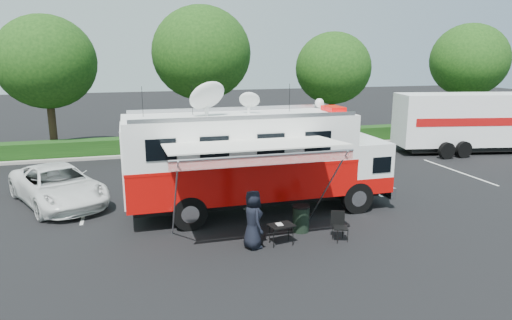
{
  "coord_description": "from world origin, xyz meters",
  "views": [
    {
      "loc": [
        -4.68,
        -16.02,
        5.9
      ],
      "look_at": [
        0.0,
        0.5,
        1.9
      ],
      "focal_mm": 32.0,
      "sensor_mm": 36.0,
      "label": 1
    }
  ],
  "objects_px": {
    "folding_table": "(281,226)",
    "trash_bin": "(301,219)",
    "white_suv": "(60,204)",
    "command_truck": "(257,159)",
    "semi_trailer": "(491,121)"
  },
  "relations": [
    {
      "from": "white_suv",
      "to": "command_truck",
      "type": "bearing_deg",
      "value": -46.67
    },
    {
      "from": "folding_table",
      "to": "semi_trailer",
      "type": "distance_m",
      "value": 19.68
    },
    {
      "from": "trash_bin",
      "to": "semi_trailer",
      "type": "xyz_separation_m",
      "value": [
        15.94,
        9.08,
        1.43
      ]
    },
    {
      "from": "white_suv",
      "to": "trash_bin",
      "type": "height_order",
      "value": "trash_bin"
    },
    {
      "from": "white_suv",
      "to": "folding_table",
      "type": "bearing_deg",
      "value": -65.19
    },
    {
      "from": "command_truck",
      "to": "trash_bin",
      "type": "bearing_deg",
      "value": -70.28
    },
    {
      "from": "command_truck",
      "to": "trash_bin",
      "type": "height_order",
      "value": "command_truck"
    },
    {
      "from": "command_truck",
      "to": "folding_table",
      "type": "height_order",
      "value": "command_truck"
    },
    {
      "from": "trash_bin",
      "to": "command_truck",
      "type": "bearing_deg",
      "value": 109.72
    },
    {
      "from": "white_suv",
      "to": "semi_trailer",
      "type": "bearing_deg",
      "value": -16.04
    },
    {
      "from": "trash_bin",
      "to": "semi_trailer",
      "type": "height_order",
      "value": "semi_trailer"
    },
    {
      "from": "white_suv",
      "to": "semi_trailer",
      "type": "xyz_separation_m",
      "value": [
        24.25,
        3.69,
        1.89
      ]
    },
    {
      "from": "folding_table",
      "to": "trash_bin",
      "type": "height_order",
      "value": "trash_bin"
    },
    {
      "from": "folding_table",
      "to": "trash_bin",
      "type": "xyz_separation_m",
      "value": [
        1.0,
        0.85,
        -0.16
      ]
    },
    {
      "from": "trash_bin",
      "to": "semi_trailer",
      "type": "relative_size",
      "value": 0.08
    }
  ]
}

